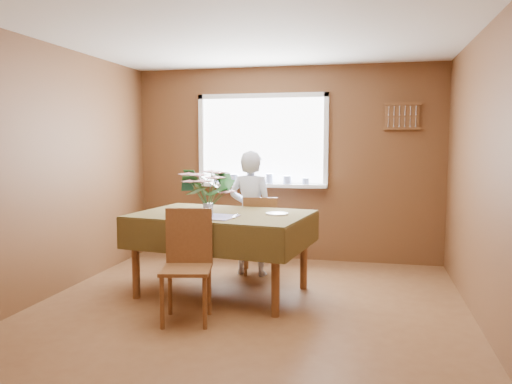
% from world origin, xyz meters
% --- Properties ---
extents(floor, '(4.50, 4.50, 0.00)m').
position_xyz_m(floor, '(0.00, 0.00, 0.00)').
color(floor, brown).
rests_on(floor, ground).
extents(ceiling, '(4.50, 4.50, 0.00)m').
position_xyz_m(ceiling, '(0.00, 0.00, 2.50)').
color(ceiling, white).
rests_on(ceiling, wall_back).
extents(wall_back, '(4.00, 0.00, 4.00)m').
position_xyz_m(wall_back, '(0.00, 2.25, 1.25)').
color(wall_back, brown).
rests_on(wall_back, floor).
extents(wall_front, '(4.00, 0.00, 4.00)m').
position_xyz_m(wall_front, '(0.00, -2.25, 1.25)').
color(wall_front, brown).
rests_on(wall_front, floor).
extents(wall_left, '(0.00, 4.50, 4.50)m').
position_xyz_m(wall_left, '(-2.00, 0.00, 1.25)').
color(wall_left, brown).
rests_on(wall_left, floor).
extents(wall_right, '(0.00, 4.50, 4.50)m').
position_xyz_m(wall_right, '(2.00, 0.00, 1.25)').
color(wall_right, brown).
rests_on(wall_right, floor).
extents(window_assembly, '(1.72, 0.20, 1.22)m').
position_xyz_m(window_assembly, '(-0.30, 2.20, 1.35)').
color(window_assembly, white).
rests_on(window_assembly, wall_back).
extents(spoon_rack, '(0.44, 0.05, 0.33)m').
position_xyz_m(spoon_rack, '(1.45, 2.22, 1.85)').
color(spoon_rack, brown).
rests_on(spoon_rack, wall_back).
extents(dining_table, '(1.85, 1.39, 0.83)m').
position_xyz_m(dining_table, '(-0.36, 0.59, 0.72)').
color(dining_table, brown).
rests_on(dining_table, floor).
extents(chair_far, '(0.46, 0.46, 0.91)m').
position_xyz_m(chair_far, '(-0.14, 1.39, 0.50)').
color(chair_far, brown).
rests_on(chair_far, floor).
extents(chair_near, '(0.49, 0.49, 0.96)m').
position_xyz_m(chair_near, '(-0.45, -0.17, 0.52)').
color(chair_near, brown).
rests_on(chair_near, floor).
extents(seated_woman, '(0.56, 0.41, 1.44)m').
position_xyz_m(seated_woman, '(-0.25, 1.37, 0.72)').
color(seated_woman, white).
rests_on(seated_woman, floor).
extents(flower_bouquet, '(0.50, 0.50, 0.43)m').
position_xyz_m(flower_bouquet, '(-0.43, 0.37, 1.10)').
color(flower_bouquet, white).
rests_on(flower_bouquet, dining_table).
extents(side_plate, '(0.27, 0.27, 0.01)m').
position_xyz_m(side_plate, '(0.19, 0.63, 0.83)').
color(side_plate, white).
rests_on(side_plate, dining_table).
extents(table_knife, '(0.05, 0.22, 0.00)m').
position_xyz_m(table_knife, '(-0.17, 0.39, 0.83)').
color(table_knife, silver).
rests_on(table_knife, dining_table).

